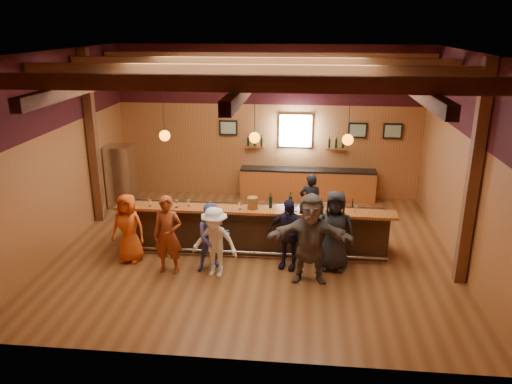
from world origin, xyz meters
TOP-DOWN VIEW (x-y plane):
  - room at (0.00, 0.06)m, footprint 9.04×9.00m
  - bar_counter at (0.02, 0.15)m, footprint 6.30×1.07m
  - back_bar_cabinet at (1.20, 3.72)m, footprint 4.00×0.52m
  - window at (0.80, 3.95)m, footprint 0.95×0.09m
  - framed_pictures at (1.67, 3.94)m, footprint 5.35×0.05m
  - wine_shelves at (0.80, 3.88)m, footprint 3.00×0.18m
  - pendant_lights at (0.00, 0.00)m, footprint 4.24×0.24m
  - stainless_fridge at (-4.10, 2.60)m, footprint 0.70×0.70m
  - customer_orange at (-2.72, -0.78)m, footprint 0.82×0.58m
  - customer_redvest at (-1.71, -1.21)m, footprint 0.63×0.42m
  - customer_denim at (-0.78, -1.02)m, footprint 0.89×0.80m
  - customer_white at (-0.70, -1.27)m, footprint 1.07×0.73m
  - customer_navy at (0.80, -0.77)m, footprint 1.00×0.65m
  - customer_brown at (1.27, -1.29)m, footprint 1.76×0.57m
  - customer_dark at (1.77, -0.71)m, footprint 0.90×0.61m
  - bartender at (1.28, 1.22)m, footprint 0.61×0.44m
  - ice_bucket at (-0.03, -0.15)m, footprint 0.24×0.24m
  - bottle_a at (0.37, -0.06)m, footprint 0.08×0.08m
  - bottle_b at (0.81, -0.02)m, footprint 0.08×0.08m
  - glass_a at (-2.37, -0.24)m, footprint 0.08×0.08m
  - glass_b at (-1.75, -0.26)m, footprint 0.09×0.09m
  - glass_c at (-1.50, -0.14)m, footprint 0.07×0.07m
  - glass_d at (-0.98, -0.19)m, footprint 0.07×0.07m
  - glass_e at (-0.31, -0.24)m, footprint 0.08×0.08m
  - glass_f at (0.94, -0.24)m, footprint 0.07×0.07m
  - glass_g at (1.58, -0.14)m, footprint 0.09×0.09m
  - glass_h at (2.24, -0.14)m, footprint 0.07×0.07m

SIDE VIEW (x-z plane):
  - back_bar_cabinet at x=1.20m, z-range 0.00..0.95m
  - bar_counter at x=0.02m, z-range -0.03..1.08m
  - customer_denim at x=-0.78m, z-range 0.00..1.51m
  - customer_white at x=-0.70m, z-range 0.00..1.52m
  - bartender at x=1.28m, z-range 0.00..1.55m
  - customer_orange at x=-2.72m, z-range 0.00..1.57m
  - customer_navy at x=0.80m, z-range 0.00..1.58m
  - customer_redvest at x=-1.71m, z-range 0.00..1.70m
  - customer_dark at x=1.77m, z-range 0.00..1.77m
  - stainless_fridge at x=-4.10m, z-range 0.00..1.80m
  - customer_brown at x=1.27m, z-range 0.00..1.89m
  - glass_d at x=-0.98m, z-range 1.14..1.30m
  - glass_h at x=2.24m, z-range 1.14..1.31m
  - glass_c at x=-1.50m, z-range 1.14..1.31m
  - glass_f at x=0.94m, z-range 1.15..1.31m
  - glass_e at x=-0.31m, z-range 1.15..1.32m
  - glass_a at x=-2.37m, z-range 1.15..1.32m
  - ice_bucket at x=-0.03m, z-range 1.11..1.38m
  - bottle_a at x=0.37m, z-range 1.07..1.42m
  - glass_b at x=-1.75m, z-range 1.15..1.35m
  - glass_g at x=1.58m, z-range 1.15..1.35m
  - bottle_b at x=0.81m, z-range 1.07..1.45m
  - wine_shelves at x=0.80m, z-range 1.47..1.77m
  - window at x=0.80m, z-range 1.57..2.52m
  - framed_pictures at x=1.67m, z-range 1.88..2.33m
  - pendant_lights at x=0.00m, z-range 2.02..3.39m
  - room at x=0.00m, z-range 0.95..5.47m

